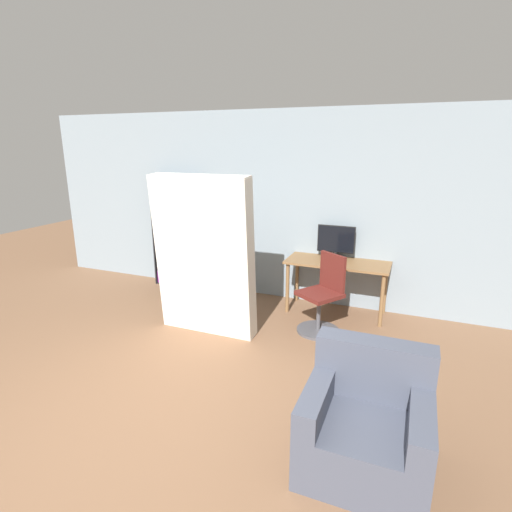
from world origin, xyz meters
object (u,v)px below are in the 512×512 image
(office_chair, at_px, (322,300))
(bookshelf, at_px, (174,232))
(monitor, at_px, (336,241))
(mattress_near, at_px, (204,257))
(armchair, at_px, (367,424))

(office_chair, height_order, bookshelf, bookshelf)
(monitor, distance_m, mattress_near, 1.85)
(office_chair, distance_m, armchair, 2.12)
(bookshelf, bearing_deg, office_chair, -17.01)
(bookshelf, distance_m, armchair, 4.44)
(monitor, xyz_separation_m, mattress_near, (-1.27, -1.34, -0.01))
(monitor, height_order, office_chair, monitor)
(monitor, bearing_deg, bookshelf, 179.33)
(monitor, distance_m, armchair, 2.94)
(monitor, relative_size, armchair, 0.60)
(monitor, xyz_separation_m, armchair, (0.80, -2.75, -0.64))
(office_chair, xyz_separation_m, mattress_near, (-1.29, -0.57, 0.56))
(office_chair, height_order, armchair, office_chair)
(monitor, height_order, armchair, monitor)
(mattress_near, bearing_deg, monitor, 46.50)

